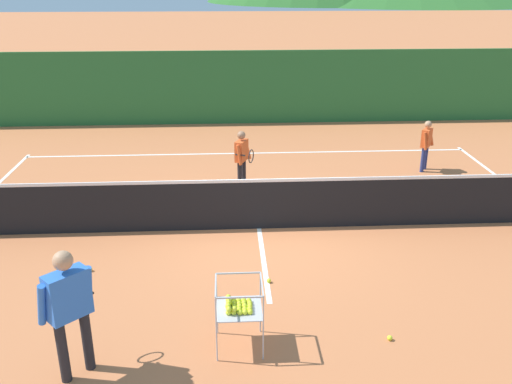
# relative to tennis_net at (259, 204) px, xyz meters

# --- Properties ---
(ground_plane) EXTENTS (120.00, 120.00, 0.00)m
(ground_plane) POSITION_rel_tennis_net_xyz_m (0.00, 0.00, -0.50)
(ground_plane) COLOR #C67042
(line_baseline_far) EXTENTS (11.37, 0.08, 0.01)m
(line_baseline_far) POSITION_rel_tennis_net_xyz_m (0.00, 4.57, -0.50)
(line_baseline_far) COLOR white
(line_baseline_far) RESTS_ON ground
(line_service_center) EXTENTS (0.08, 5.02, 0.01)m
(line_service_center) POSITION_rel_tennis_net_xyz_m (0.00, 0.00, -0.50)
(line_service_center) COLOR white
(line_service_center) RESTS_ON ground
(tennis_net) EXTENTS (11.40, 0.08, 1.05)m
(tennis_net) POSITION_rel_tennis_net_xyz_m (0.00, 0.00, 0.00)
(tennis_net) COLOR #333338
(tennis_net) RESTS_ON ground
(instructor) EXTENTS (0.62, 0.76, 1.62)m
(instructor) POSITION_rel_tennis_net_xyz_m (-2.37, -3.84, 0.47)
(instructor) COLOR black
(instructor) RESTS_ON ground
(student_0) EXTENTS (0.41, 0.70, 1.29)m
(student_0) POSITION_rel_tennis_net_xyz_m (-0.24, 2.06, 0.28)
(student_0) COLOR black
(student_0) RESTS_ON ground
(student_1) EXTENTS (0.41, 0.46, 1.21)m
(student_1) POSITION_rel_tennis_net_xyz_m (4.11, 3.00, 0.23)
(student_1) COLOR navy
(student_1) RESTS_ON ground
(ball_cart) EXTENTS (0.58, 0.58, 0.90)m
(ball_cart) POSITION_rel_tennis_net_xyz_m (-0.47, -3.44, 0.09)
(ball_cart) COLOR #B7B7BC
(ball_cart) RESTS_ON ground
(tennis_ball_0) EXTENTS (0.07, 0.07, 0.07)m
(tennis_ball_0) POSITION_rel_tennis_net_xyz_m (1.48, -3.43, -0.47)
(tennis_ball_0) COLOR yellow
(tennis_ball_0) RESTS_ON ground
(tennis_ball_1) EXTENTS (0.07, 0.07, 0.07)m
(tennis_ball_1) POSITION_rel_tennis_net_xyz_m (-2.76, -1.42, -0.47)
(tennis_ball_1) COLOR yellow
(tennis_ball_1) RESTS_ON ground
(tennis_ball_4) EXTENTS (0.07, 0.07, 0.07)m
(tennis_ball_4) POSITION_rel_tennis_net_xyz_m (0.03, -1.92, -0.47)
(tennis_ball_4) COLOR yellow
(tennis_ball_4) RESTS_ON ground
(windscreen_fence) EXTENTS (25.02, 0.08, 2.23)m
(windscreen_fence) POSITION_rel_tennis_net_xyz_m (0.00, 7.68, 0.61)
(windscreen_fence) COLOR #286B33
(windscreen_fence) RESTS_ON ground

